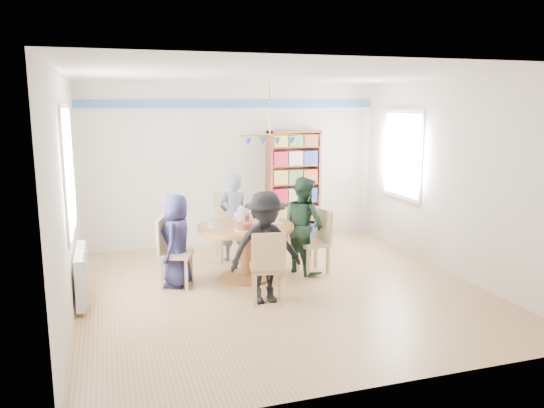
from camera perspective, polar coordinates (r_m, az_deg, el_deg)
name	(u,v)px	position (r m, az deg, el deg)	size (l,w,h in m)	color
ground	(281,290)	(6.90, 1.01, -9.19)	(5.00, 5.00, 0.00)	tan
room_shell	(244,156)	(7.28, -3.08, 5.17)	(5.00, 5.00, 5.00)	white
radiator	(82,275)	(6.76, -19.81, -7.15)	(0.12, 1.00, 0.60)	silver
dining_table	(246,239)	(7.18, -2.82, -3.77)	(1.30, 1.30, 0.75)	brown
chair_left	(170,249)	(7.01, -10.92, -4.77)	(0.52, 0.52, 0.91)	#D3B282
chair_right	(317,238)	(7.48, 4.84, -3.66)	(0.46, 0.46, 0.91)	#D3B282
chair_far	(229,222)	(8.19, -4.61, -1.91)	(0.46, 0.46, 1.02)	#D3B282
chair_near	(268,264)	(6.28, -0.42, -6.50)	(0.47, 0.47, 0.90)	#D3B282
person_left	(177,240)	(7.00, -10.23, -3.86)	(0.59, 0.39, 1.22)	#1D1C3E
person_right	(304,225)	(7.44, 3.43, -2.26)	(0.66, 0.52, 1.36)	#1A3423
person_far	(234,217)	(8.03, -4.16, -1.43)	(0.48, 0.32, 1.33)	gray
person_near	(266,248)	(6.29, -0.70, -4.72)	(0.87, 0.50, 1.35)	black
bookshelf	(294,187)	(9.14, 2.35, 1.83)	(0.91, 0.27, 1.90)	brown
tableware	(244,220)	(7.14, -3.06, -1.77)	(1.03, 1.03, 0.27)	white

